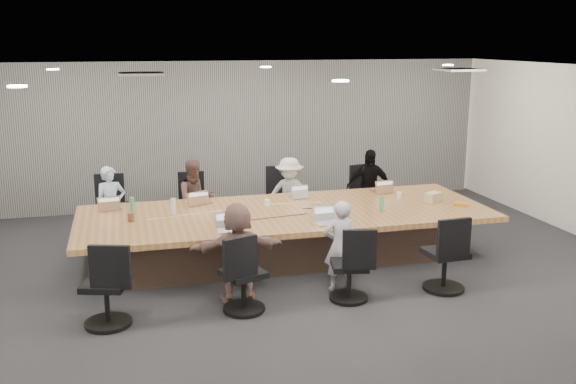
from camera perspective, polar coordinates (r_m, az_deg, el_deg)
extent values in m
cube|color=#29292F|center=(9.19, 0.64, -6.94)|extent=(10.00, 8.00, 0.00)
cube|color=white|center=(8.63, 0.68, 10.77)|extent=(10.00, 8.00, 0.00)
cube|color=silver|center=(12.65, -4.15, 5.21)|extent=(10.00, 0.00, 2.80)
cube|color=silver|center=(5.20, 12.48, -7.16)|extent=(10.00, 0.00, 2.80)
cube|color=gray|center=(12.57, -4.08, 5.16)|extent=(9.80, 0.04, 2.80)
cube|color=#48352B|center=(9.54, -0.15, -4.07)|extent=(4.80, 1.40, 0.66)
cube|color=#A37040|center=(9.44, -0.15, -1.93)|extent=(6.00, 2.20, 0.08)
imported|color=#9BB8D7|center=(10.48, -15.45, -1.23)|extent=(0.52, 0.39, 1.27)
cube|color=#8C6647|center=(9.92, -15.51, -1.37)|extent=(0.34, 0.25, 0.02)
imported|color=brown|center=(10.53, -8.20, -0.70)|extent=(0.72, 0.61, 1.31)
cube|color=#8C6647|center=(9.98, -7.85, -0.92)|extent=(0.38, 0.31, 0.02)
imported|color=#A8A8A8|center=(10.82, 0.13, -0.27)|extent=(0.92, 0.66, 1.28)
cube|color=#B2B2B7|center=(10.27, 0.92, -0.37)|extent=(0.31, 0.23, 0.02)
imported|color=black|center=(11.25, 7.18, 0.37)|extent=(0.84, 0.47, 1.36)
cube|color=#8C6647|center=(10.74, 8.27, 0.09)|extent=(0.32, 0.24, 0.02)
imported|color=#825E58|center=(8.00, -4.48, -5.32)|extent=(1.18, 0.39, 1.27)
cube|color=#B2B2B7|center=(8.48, -5.16, -3.43)|extent=(0.34, 0.24, 0.02)
imported|color=#A6A2B6|center=(8.33, 4.67, -4.79)|extent=(0.47, 0.34, 1.20)
cube|color=#B2B2B7|center=(8.79, 3.51, -2.79)|extent=(0.32, 0.22, 0.02)
cylinder|color=#44945F|center=(9.54, -13.67, -1.16)|extent=(0.07, 0.07, 0.24)
cylinder|color=#44945F|center=(9.45, 8.30, -1.06)|extent=(0.07, 0.07, 0.23)
cylinder|color=silver|center=(9.33, -10.16, -1.30)|extent=(0.09, 0.09, 0.24)
cylinder|color=white|center=(9.71, -1.89, -0.95)|extent=(0.10, 0.10, 0.10)
cylinder|color=white|center=(10.34, 9.85, -0.27)|extent=(0.10, 0.10, 0.10)
cylinder|color=brown|center=(9.14, -13.78, -2.19)|extent=(0.11, 0.11, 0.12)
cube|color=black|center=(9.04, -4.05, -2.30)|extent=(0.16, 0.13, 0.03)
cube|color=black|center=(9.62, 3.77, -1.31)|extent=(0.18, 0.15, 0.03)
cube|color=black|center=(9.13, 3.59, -2.05)|extent=(0.15, 0.09, 0.06)
cube|color=tan|center=(10.20, 12.76, -0.45)|extent=(0.32, 0.28, 0.14)
cube|color=#C46E1C|center=(10.06, 15.13, -1.07)|extent=(0.24, 0.23, 0.04)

